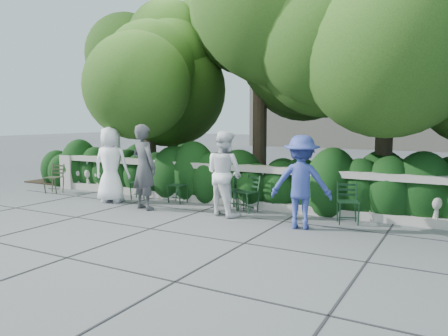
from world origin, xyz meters
The scene contains 15 objects.
ground centered at (0.00, 0.00, 0.00)m, with size 90.00×90.00×0.00m, color #4E5155.
balustrade centered at (0.00, 1.80, 0.49)m, with size 12.00×0.44×1.00m.
shrub_hedge centered at (0.00, 3.00, 0.00)m, with size 15.00×2.60×1.70m, color black, non-canonical shape.
tree_canopy centered at (0.69, 3.19, 3.96)m, with size 15.04×6.52×6.78m.
chair_a centered at (-2.66, 1.19, 0.00)m, with size 0.44×0.48×0.84m, color black, non-canonical shape.
chair_b centered at (-1.55, 1.26, 0.00)m, with size 0.44×0.48×0.84m, color black, non-canonical shape.
chair_c centered at (0.39, 1.17, 0.00)m, with size 0.44×0.48×0.84m, color black, non-canonical shape.
chair_d centered at (0.16, 1.30, 0.00)m, with size 0.44×0.48×0.84m, color black, non-canonical shape.
chair_e centered at (0.04, 1.32, 0.00)m, with size 0.44×0.48×0.84m, color black, non-canonical shape.
chair_f centered at (2.74, 1.13, 0.00)m, with size 0.44×0.48×0.84m, color black, non-canonical shape.
chair_weathered centered at (-5.41, 0.74, 0.00)m, with size 0.44×0.48×0.84m, color black, non-canonical shape.
person_businessman centered at (-3.06, 0.68, 0.95)m, with size 0.93×0.60×1.90m, color white.
person_woman_grey centered at (-1.77, 0.39, 0.98)m, with size 0.72×0.47×1.97m, color #3C3D41.
person_casual_man centered at (0.14, 0.75, 0.92)m, with size 0.89×0.69×1.83m, color white.
person_older_blue centered at (1.98, 0.45, 0.89)m, with size 1.15×0.66×1.79m, color #2F3E8F.
Camera 1 is at (4.69, -7.43, 2.09)m, focal length 35.00 mm.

